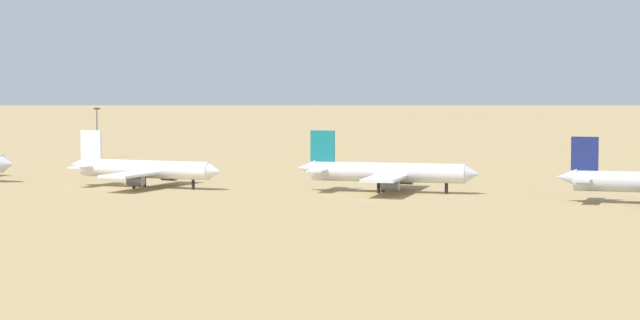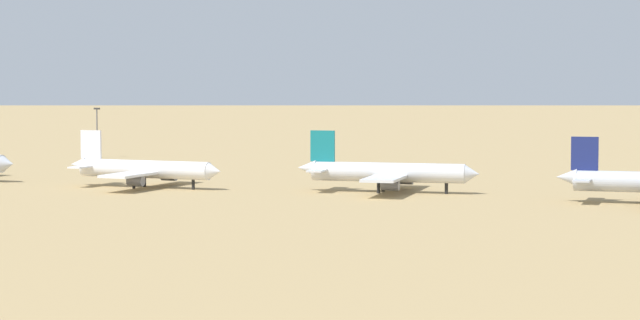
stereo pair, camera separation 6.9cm
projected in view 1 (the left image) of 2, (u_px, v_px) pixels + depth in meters
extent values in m
plane|color=tan|center=(376.00, 199.00, 240.80)|extent=(4000.00, 4000.00, 0.00)
pyramid|color=gray|center=(149.00, 36.00, 1294.82)|extent=(438.29, 404.95, 127.39)
pyramid|color=gray|center=(425.00, 31.00, 1276.22)|extent=(382.67, 320.65, 136.43)
cone|color=silver|center=(8.00, 164.00, 277.03)|extent=(2.94, 3.72, 3.71)
cylinder|color=white|center=(145.00, 169.00, 264.22)|extent=(29.71, 3.75, 3.71)
cone|color=white|center=(214.00, 171.00, 258.16)|extent=(2.79, 3.53, 3.53)
cone|color=white|center=(78.00, 164.00, 270.24)|extent=(3.72, 3.16, 3.16)
cube|color=white|center=(91.00, 144.00, 268.77)|extent=(4.83, 0.47, 6.03)
cube|color=white|center=(101.00, 165.00, 272.50)|extent=(2.98, 6.32, 0.33)
cube|color=white|center=(82.00, 167.00, 265.63)|extent=(2.98, 6.32, 0.33)
cube|color=white|center=(149.00, 172.00, 263.91)|extent=(6.35, 29.72, 0.52)
cylinder|color=slate|center=(169.00, 176.00, 270.08)|extent=(3.34, 2.05, 2.04)
cylinder|color=slate|center=(136.00, 181.00, 257.21)|extent=(3.34, 2.05, 2.04)
cylinder|color=black|center=(193.00, 185.00, 260.18)|extent=(0.65, 0.65, 2.04)
cylinder|color=black|center=(145.00, 182.00, 266.99)|extent=(0.65, 0.65, 2.04)
cylinder|color=black|center=(134.00, 184.00, 262.87)|extent=(0.65, 0.65, 2.04)
cylinder|color=silver|center=(388.00, 172.00, 253.55)|extent=(31.15, 7.76, 3.86)
cone|color=silver|center=(472.00, 174.00, 249.26)|extent=(3.34, 4.01, 3.67)
cone|color=silver|center=(307.00, 168.00, 257.81)|extent=(4.25, 3.75, 3.28)
cube|color=#14727A|center=(323.00, 146.00, 256.67)|extent=(5.04, 1.12, 6.28)
cube|color=silver|center=(327.00, 168.00, 260.71)|extent=(3.90, 6.91, 0.35)
cube|color=silver|center=(318.00, 170.00, 253.25)|extent=(3.90, 6.91, 0.35)
cube|color=silver|center=(393.00, 175.00, 253.34)|extent=(10.44, 31.49, 0.54)
cylinder|color=slate|center=(405.00, 179.00, 260.17)|extent=(3.72, 2.55, 2.12)
cylinder|color=slate|center=(390.00, 185.00, 246.20)|extent=(3.72, 2.55, 2.12)
cylinder|color=black|center=(446.00, 189.00, 250.75)|extent=(0.68, 0.68, 2.12)
cylinder|color=black|center=(383.00, 186.00, 256.36)|extent=(0.68, 0.68, 2.12)
cylinder|color=black|center=(379.00, 188.00, 251.88)|extent=(0.68, 0.68, 2.12)
cone|color=silver|center=(567.00, 177.00, 234.82)|extent=(4.08, 3.56, 3.24)
cube|color=navy|center=(585.00, 154.00, 233.57)|extent=(4.98, 0.90, 6.20)
cube|color=silver|center=(586.00, 177.00, 237.51)|extent=(3.60, 6.73, 0.34)
cube|color=silver|center=(582.00, 180.00, 230.23)|extent=(3.60, 6.73, 0.34)
cylinder|color=#59595E|center=(97.00, 134.00, 360.82)|extent=(0.36, 0.36, 13.74)
cube|color=#333333|center=(97.00, 109.00, 360.35)|extent=(1.80, 0.50, 0.50)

